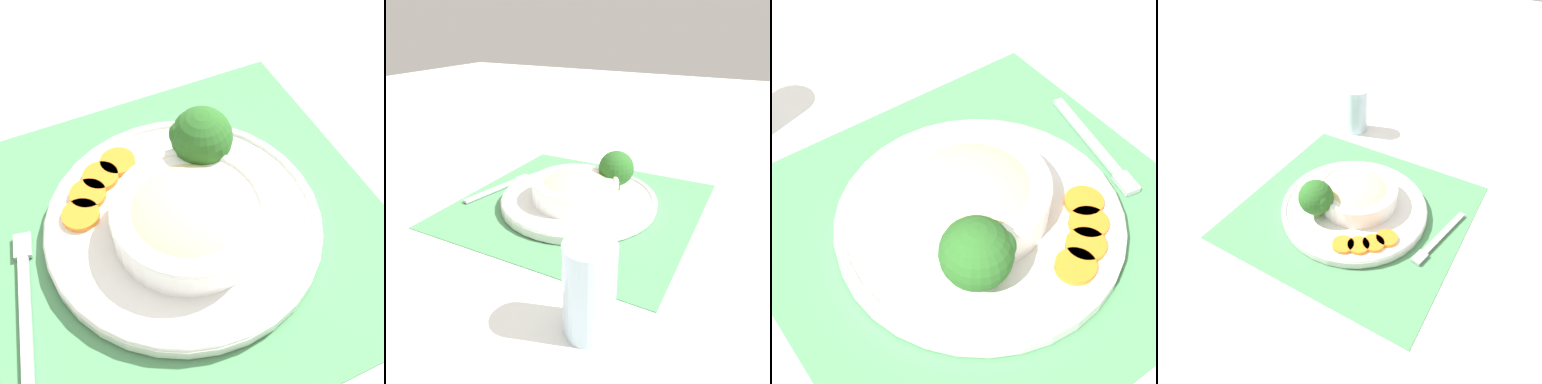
{
  "view_description": "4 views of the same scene",
  "coord_description": "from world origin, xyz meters",
  "views": [
    {
      "loc": [
        -0.14,
        -0.33,
        0.53
      ],
      "look_at": [
        0.02,
        0.02,
        0.04
      ],
      "focal_mm": 50.0,
      "sensor_mm": 36.0,
      "label": 1
    },
    {
      "loc": [
        0.32,
        -0.63,
        0.36
      ],
      "look_at": [
        0.01,
        -0.02,
        0.04
      ],
      "focal_mm": 35.0,
      "sensor_mm": 36.0,
      "label": 2
    },
    {
      "loc": [
        0.28,
        0.36,
        0.58
      ],
      "look_at": [
        0.01,
        -0.02,
        0.05
      ],
      "focal_mm": 60.0,
      "sensor_mm": 36.0,
      "label": 3
    },
    {
      "loc": [
        -0.3,
        0.53,
        0.6
      ],
      "look_at": [
        0.02,
        -0.01,
        0.05
      ],
      "focal_mm": 35.0,
      "sensor_mm": 36.0,
      "label": 4
    }
  ],
  "objects": [
    {
      "name": "fork",
      "position": [
        -0.19,
        -0.0,
        0.01
      ],
      "size": [
        0.05,
        0.18,
        0.01
      ],
      "rotation": [
        0.0,
        0.0,
        -0.21
      ],
      "color": "#B7B7BC",
      "rests_on": "placemat"
    },
    {
      "name": "carrot_slice_far",
      "position": [
        -0.09,
        0.08,
        0.02
      ],
      "size": [
        0.04,
        0.04,
        0.01
      ],
      "color": "orange",
      "rests_on": "plate"
    },
    {
      "name": "ground_plane",
      "position": [
        0.0,
        0.0,
        0.0
      ],
      "size": [
        4.0,
        4.0,
        0.0
      ],
      "primitive_type": "plane",
      "color": "white"
    },
    {
      "name": "plate",
      "position": [
        0.0,
        0.0,
        0.02
      ],
      "size": [
        0.33,
        0.33,
        0.02
      ],
      "color": "white",
      "rests_on": "placemat"
    },
    {
      "name": "carrot_slice_near",
      "position": [
        -0.04,
        0.11,
        0.02
      ],
      "size": [
        0.04,
        0.04,
        0.01
      ],
      "color": "orange",
      "rests_on": "plate"
    },
    {
      "name": "broccoli_floret",
      "position": [
        0.05,
        0.07,
        0.07
      ],
      "size": [
        0.08,
        0.08,
        0.09
      ],
      "color": "#759E51",
      "rests_on": "plate"
    },
    {
      "name": "carrot_slice_middle",
      "position": [
        -0.07,
        0.1,
        0.02
      ],
      "size": [
        0.04,
        0.04,
        0.01
      ],
      "color": "orange",
      "rests_on": "plate"
    },
    {
      "name": "placemat",
      "position": [
        0.0,
        0.0,
        0.0
      ],
      "size": [
        0.48,
        0.47,
        0.0
      ],
      "color": "#4C8C59",
      "rests_on": "ground_plane"
    },
    {
      "name": "carrot_slice_extra",
      "position": [
        -0.11,
        0.05,
        0.02
      ],
      "size": [
        0.04,
        0.04,
        0.01
      ],
      "color": "orange",
      "rests_on": "plate"
    },
    {
      "name": "bowl",
      "position": [
        -0.0,
        -0.02,
        0.05
      ],
      "size": [
        0.18,
        0.18,
        0.05
      ],
      "color": "white",
      "rests_on": "plate"
    }
  ]
}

